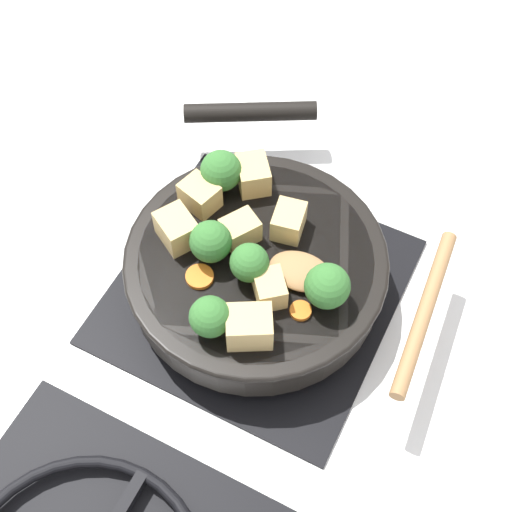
{
  "coord_description": "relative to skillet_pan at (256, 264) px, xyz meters",
  "views": [
    {
      "loc": [
        -0.19,
        0.37,
        0.72
      ],
      "look_at": [
        0.0,
        0.0,
        0.08
      ],
      "focal_mm": 50.0,
      "sensor_mm": 36.0,
      "label": 1
    }
  ],
  "objects": [
    {
      "name": "broccoli_floret_west_rim",
      "position": [
        -0.01,
        0.03,
        0.05
      ],
      "size": [
        0.04,
        0.04,
        0.05
      ],
      "color": "#709956",
      "rests_on": "skillet_pan"
    },
    {
      "name": "skillet_pan",
      "position": [
        0.0,
        0.0,
        0.0
      ],
      "size": [
        0.33,
        0.39,
        0.05
      ],
      "color": "black",
      "rests_on": "front_burner_grate"
    },
    {
      "name": "tofu_cube_front_piece",
      "position": [
        0.09,
        -0.03,
        0.04
      ],
      "size": [
        0.05,
        0.04,
        0.03
      ],
      "primitive_type": "cube",
      "rotation": [
        0.0,
        0.0,
        2.86
      ],
      "color": "#DBB770",
      "rests_on": "skillet_pan"
    },
    {
      "name": "ground_plane",
      "position": [
        -0.0,
        0.0,
        -0.05
      ],
      "size": [
        2.4,
        2.4,
        0.0
      ],
      "primitive_type": "plane",
      "color": "white"
    },
    {
      "name": "tofu_cube_back_piece",
      "position": [
        -0.04,
        0.09,
        0.04
      ],
      "size": [
        0.06,
        0.05,
        0.04
      ],
      "primitive_type": "cube",
      "rotation": [
        0.0,
        0.0,
        3.65
      ],
      "color": "#DBB770",
      "rests_on": "skillet_pan"
    },
    {
      "name": "tofu_cube_center_large",
      "position": [
        0.05,
        -0.08,
        0.04
      ],
      "size": [
        0.05,
        0.05,
        0.03
      ],
      "primitive_type": "cube",
      "rotation": [
        0.0,
        0.0,
        2.24
      ],
      "color": "#DBB770",
      "rests_on": "skillet_pan"
    },
    {
      "name": "wooden_spoon",
      "position": [
        -0.12,
        -0.01,
        0.03
      ],
      "size": [
        0.18,
        0.2,
        0.02
      ],
      "color": "#A87A4C",
      "rests_on": "skillet_pan"
    },
    {
      "name": "broccoli_floret_near_spoon",
      "position": [
        0.04,
        0.02,
        0.05
      ],
      "size": [
        0.05,
        0.05,
        0.05
      ],
      "color": "#709956",
      "rests_on": "skillet_pan"
    },
    {
      "name": "broccoli_floret_center_top",
      "position": [
        -0.09,
        0.02,
        0.05
      ],
      "size": [
        0.05,
        0.05,
        0.05
      ],
      "color": "#709956",
      "rests_on": "skillet_pan"
    },
    {
      "name": "front_burner_grate",
      "position": [
        -0.0,
        0.0,
        -0.04
      ],
      "size": [
        0.31,
        0.31,
        0.03
      ],
      "color": "black",
      "rests_on": "ground_plane"
    },
    {
      "name": "tofu_cube_west_chunk",
      "position": [
        0.09,
        0.02,
        0.04
      ],
      "size": [
        0.06,
        0.05,
        0.03
      ],
      "primitive_type": "cube",
      "rotation": [
        0.0,
        0.0,
        2.61
      ],
      "color": "#DBB770",
      "rests_on": "skillet_pan"
    },
    {
      "name": "broccoli_floret_north_edge",
      "position": [
        0.08,
        -0.06,
        0.05
      ],
      "size": [
        0.05,
        0.05,
        0.05
      ],
      "color": "#709956",
      "rests_on": "skillet_pan"
    },
    {
      "name": "tofu_cube_near_handle",
      "position": [
        0.02,
        -0.01,
        0.04
      ],
      "size": [
        0.05,
        0.05,
        0.03
      ],
      "primitive_type": "cube",
      "rotation": [
        0.0,
        0.0,
        1.02
      ],
      "color": "#DBB770",
      "rests_on": "skillet_pan"
    },
    {
      "name": "broccoli_floret_east_rim",
      "position": [
        0.0,
        0.1,
        0.05
      ],
      "size": [
        0.04,
        0.04,
        0.05
      ],
      "color": "#709956",
      "rests_on": "skillet_pan"
    },
    {
      "name": "carrot_slice_near_center",
      "position": [
        0.04,
        0.05,
        0.02
      ],
      "size": [
        0.03,
        0.03,
        0.01
      ],
      "primitive_type": "cylinder",
      "color": "orange",
      "rests_on": "skillet_pan"
    },
    {
      "name": "carrot_slice_orange_thin",
      "position": [
        -0.07,
        0.04,
        0.02
      ],
      "size": [
        0.02,
        0.02,
        0.01
      ],
      "primitive_type": "cylinder",
      "color": "orange",
      "rests_on": "skillet_pan"
    },
    {
      "name": "tofu_cube_east_chunk",
      "position": [
        -0.02,
        -0.04,
        0.04
      ],
      "size": [
        0.04,
        0.04,
        0.03
      ],
      "primitive_type": "cube",
      "rotation": [
        0.0,
        0.0,
        1.75
      ],
      "color": "#DBB770",
      "rests_on": "skillet_pan"
    },
    {
      "name": "tofu_cube_mid_small",
      "position": [
        -0.04,
        0.04,
        0.04
      ],
      "size": [
        0.05,
        0.05,
        0.03
      ],
      "primitive_type": "cube",
      "rotation": [
        0.0,
        0.0,
        5.41
      ],
      "color": "#DBB770",
      "rests_on": "skillet_pan"
    }
  ]
}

